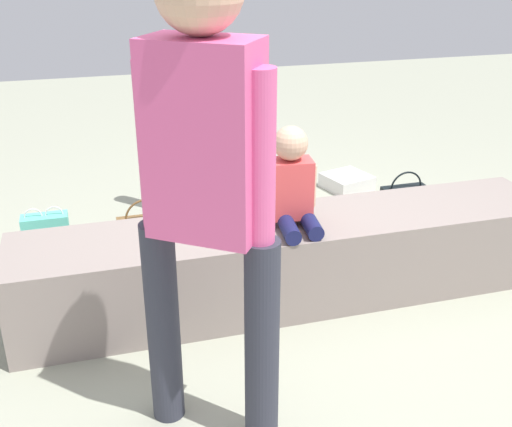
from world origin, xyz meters
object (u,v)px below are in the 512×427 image
(party_cup_red, at_px, (293,201))
(water_bottle_near_gift, at_px, (222,229))
(handbag_black_leather, at_px, (405,201))
(adult_standing, at_px, (205,173))
(cake_plate, at_px, (221,219))
(gift_bag, at_px, (47,236))
(child_seated, at_px, (292,183))
(cake_box_white, at_px, (347,182))
(handbag_brown_canvas, at_px, (148,235))

(party_cup_red, bearing_deg, water_bottle_near_gift, -146.46)
(water_bottle_near_gift, height_order, party_cup_red, water_bottle_near_gift)
(handbag_black_leather, bearing_deg, adult_standing, -136.31)
(water_bottle_near_gift, bearing_deg, adult_standing, -104.28)
(cake_plate, distance_m, handbag_black_leather, 1.60)
(adult_standing, relative_size, cake_plate, 7.54)
(cake_plate, bearing_deg, gift_bag, 139.85)
(gift_bag, relative_size, handbag_black_leather, 1.01)
(handbag_black_leather, bearing_deg, cake_plate, -153.50)
(child_seated, bearing_deg, adult_standing, -126.34)
(adult_standing, bearing_deg, handbag_black_leather, 43.69)
(child_seated, xyz_separation_m, cake_plate, (-0.32, 0.11, -0.19))
(cake_plate, xyz_separation_m, gift_bag, (-0.86, 0.73, -0.32))
(gift_bag, relative_size, cake_box_white, 1.03)
(cake_plate, bearing_deg, adult_standing, -105.17)
(gift_bag, distance_m, handbag_black_leather, 2.26)
(cake_plate, relative_size, handbag_black_leather, 0.73)
(gift_bag, xyz_separation_m, party_cup_red, (1.60, 0.31, -0.09))
(party_cup_red, distance_m, cake_box_white, 0.54)
(child_seated, distance_m, handbag_black_leather, 1.45)
(water_bottle_near_gift, distance_m, party_cup_red, 0.71)
(water_bottle_near_gift, height_order, cake_box_white, water_bottle_near_gift)
(cake_box_white, bearing_deg, child_seated, -123.78)
(party_cup_red, bearing_deg, cake_box_white, 24.07)
(adult_standing, distance_m, gift_bag, 1.93)
(gift_bag, height_order, handbag_black_leather, gift_bag)
(cake_plate, xyz_separation_m, party_cup_red, (0.74, 1.03, -0.41))
(adult_standing, height_order, cake_plate, adult_standing)
(cake_plate, height_order, gift_bag, cake_plate)
(adult_standing, relative_size, cake_box_white, 5.56)
(child_seated, bearing_deg, party_cup_red, 69.90)
(party_cup_red, height_order, cake_box_white, cake_box_white)
(child_seated, xyz_separation_m, handbag_black_leather, (1.08, 0.81, -0.54))
(adult_standing, xyz_separation_m, handbag_brown_canvas, (-0.07, 1.48, -0.90))
(cake_plate, height_order, handbag_black_leather, cake_plate)
(water_bottle_near_gift, relative_size, handbag_black_leather, 0.60)
(child_seated, xyz_separation_m, gift_bag, (-1.18, 0.84, -0.51))
(party_cup_red, bearing_deg, adult_standing, -117.14)
(water_bottle_near_gift, distance_m, cake_box_white, 1.24)
(child_seated, relative_size, cake_box_white, 1.59)
(gift_bag, xyz_separation_m, water_bottle_near_gift, (1.01, -0.08, -0.05))
(handbag_black_leather, distance_m, handbag_brown_canvas, 1.70)
(water_bottle_near_gift, bearing_deg, gift_bag, 175.24)
(child_seated, bearing_deg, cake_plate, 160.81)
(adult_standing, height_order, handbag_brown_canvas, adult_standing)
(adult_standing, height_order, party_cup_red, adult_standing)
(child_seated, height_order, cake_box_white, child_seated)
(cake_plate, distance_m, cake_box_white, 1.80)
(cake_plate, height_order, party_cup_red, cake_plate)
(cake_plate, distance_m, handbag_brown_canvas, 0.77)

